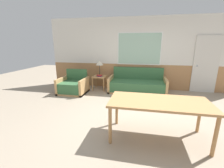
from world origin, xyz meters
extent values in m
plane|color=gray|center=(0.00, 0.00, 0.00)|extent=(16.00, 16.00, 0.00)
cube|color=#AD7A4C|center=(0.00, 2.63, 0.48)|extent=(7.20, 0.06, 0.96)
cube|color=silver|center=(0.00, 2.63, 1.83)|extent=(7.20, 0.06, 1.74)
cube|color=white|center=(-0.05, 2.59, 1.55)|extent=(1.64, 0.01, 1.20)
cube|color=#99BCA8|center=(-0.05, 2.58, 1.55)|extent=(1.56, 0.02, 1.12)
cube|color=tan|center=(-0.05, 2.08, 0.03)|extent=(2.04, 0.87, 0.06)
cube|color=#38663D|center=(-0.05, 2.06, 0.24)|extent=(1.88, 0.79, 0.36)
cube|color=#38663D|center=(-0.05, 2.46, 0.64)|extent=(1.88, 0.10, 0.45)
cube|color=tan|center=(-1.03, 2.08, 0.28)|extent=(0.08, 0.87, 0.56)
cube|color=tan|center=(0.93, 2.08, 0.28)|extent=(0.08, 0.87, 0.56)
cube|color=tan|center=(-2.31, 1.53, 0.03)|extent=(0.95, 0.85, 0.06)
cube|color=#38663D|center=(-2.31, 1.51, 0.23)|extent=(0.79, 0.77, 0.35)
cube|color=#38663D|center=(-2.31, 1.90, 0.61)|extent=(0.79, 0.10, 0.40)
cube|color=tan|center=(-2.74, 1.53, 0.27)|extent=(0.08, 0.85, 0.55)
cube|color=tan|center=(-1.87, 1.53, 0.27)|extent=(0.08, 0.85, 0.55)
cube|color=tan|center=(-1.50, 2.16, 0.51)|extent=(0.50, 0.50, 0.03)
cylinder|color=tan|center=(-1.72, 1.94, 0.25)|extent=(0.04, 0.04, 0.49)
cylinder|color=tan|center=(-1.28, 1.94, 0.25)|extent=(0.04, 0.04, 0.49)
cylinder|color=tan|center=(-1.72, 2.38, 0.25)|extent=(0.04, 0.04, 0.49)
cylinder|color=tan|center=(-1.28, 2.38, 0.25)|extent=(0.04, 0.04, 0.49)
cylinder|color=#262628|center=(-1.51, 2.25, 0.53)|extent=(0.17, 0.17, 0.02)
cylinder|color=#262628|center=(-1.51, 2.25, 0.74)|extent=(0.02, 0.02, 0.40)
cone|color=beige|center=(-1.51, 2.25, 1.02)|extent=(0.29, 0.29, 0.16)
cube|color=#994C84|center=(-1.46, 2.08, 0.54)|extent=(0.16, 0.11, 0.03)
cube|color=#234799|center=(-1.47, 2.08, 0.56)|extent=(0.21, 0.13, 0.02)
cube|color=#B22823|center=(-1.47, 2.07, 0.58)|extent=(0.20, 0.16, 0.02)
cube|color=#B27F4C|center=(0.43, -0.65, 0.72)|extent=(1.78, 0.81, 0.04)
cylinder|color=#B27F4C|center=(-0.40, -1.00, 0.35)|extent=(0.06, 0.06, 0.70)
cylinder|color=#B27F4C|center=(1.25, -1.00, 0.35)|extent=(0.06, 0.06, 0.70)
cylinder|color=#B27F4C|center=(-0.40, -0.30, 0.35)|extent=(0.06, 0.06, 0.70)
cylinder|color=#B27F4C|center=(1.25, -0.30, 0.35)|extent=(0.06, 0.06, 0.70)
cube|color=silver|center=(2.31, 2.58, 1.01)|extent=(0.84, 0.04, 2.02)
sphere|color=silver|center=(2.01, 2.54, 0.97)|extent=(0.06, 0.06, 0.06)
camera|label=1|loc=(0.09, -3.28, 1.73)|focal=24.00mm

